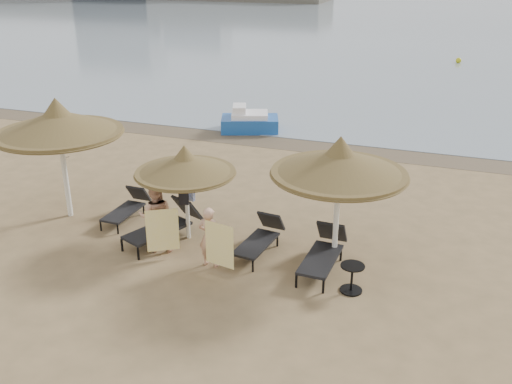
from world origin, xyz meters
TOP-DOWN VIEW (x-y plane):
  - ground at (0.00, 0.00)m, footprint 160.00×160.00m
  - sea at (0.00, 80.00)m, footprint 200.00×140.00m
  - wet_sand_strip at (0.00, 9.40)m, footprint 200.00×1.60m
  - palapa_left at (-4.46, 1.20)m, footprint 3.32×3.32m
  - palapa_center at (-0.81, 1.08)m, footprint 2.48×2.48m
  - palapa_right at (2.92, 1.17)m, footprint 3.07×3.07m
  - lounger_far_left at (-2.85, 1.58)m, footprint 0.59×1.72m
  - lounger_near_left at (-1.29, 0.83)m, footprint 1.44×2.22m
  - lounger_near_right at (1.14, 1.04)m, footprint 0.80×1.87m
  - lounger_far_right at (2.75, 0.80)m, footprint 0.75×2.03m
  - side_table at (3.55, -0.01)m, footprint 0.52×0.52m
  - person_left at (-1.24, 0.28)m, footprint 1.07×0.87m
  - person_right at (0.28, -0.02)m, footprint 0.79×0.52m
  - towel_left at (-0.89, -0.07)m, footprint 0.65×0.42m
  - towel_right at (0.63, -0.27)m, footprint 0.74×0.17m
  - bag_patterned at (-0.81, 1.26)m, footprint 0.29×0.16m
  - bag_dark at (-0.81, 0.92)m, footprint 0.26×0.16m
  - pedal_boat at (-2.63, 10.49)m, footprint 2.59×2.03m
  - buoy_mid at (5.01, 29.80)m, footprint 0.36×0.36m

SIDE VIEW (x-z plane):
  - ground at x=0.00m, z-range 0.00..0.00m
  - wet_sand_strip at x=0.00m, z-range 0.00..0.01m
  - sea at x=0.00m, z-range 0.00..0.03m
  - buoy_mid at x=5.01m, z-range 0.00..0.36m
  - side_table at x=3.55m, z-range -0.02..0.61m
  - lounger_far_left at x=-2.85m, z-range -0.04..0.73m
  - lounger_near_right at x=1.14m, z-range -0.04..0.77m
  - pedal_boat at x=-2.63m, z-range -0.14..0.92m
  - lounger_far_right at x=2.75m, z-range -0.05..0.85m
  - lounger_near_left at x=-1.29m, z-range -0.05..0.90m
  - towel_right at x=0.63m, z-range 0.20..1.25m
  - towel_left at x=-0.89m, z-range 0.20..1.26m
  - person_right at x=0.28m, z-range 0.00..1.70m
  - person_left at x=-1.24m, z-range 0.00..2.02m
  - bag_patterned at x=-0.81m, z-range 0.97..1.31m
  - bag_dark at x=-0.81m, z-range 0.99..1.33m
  - palapa_center at x=-0.81m, z-range 0.73..3.19m
  - palapa_right at x=2.92m, z-range 0.90..3.94m
  - palapa_left at x=-4.46m, z-range 0.98..4.27m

